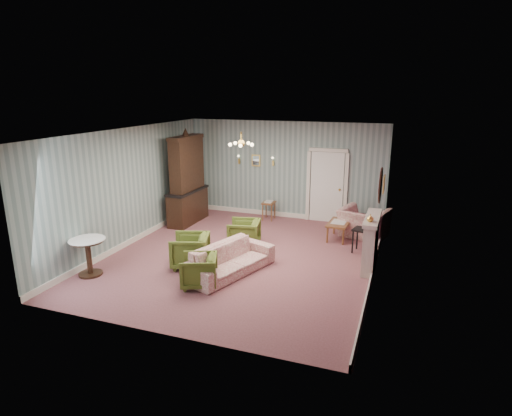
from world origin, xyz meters
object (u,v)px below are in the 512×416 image
at_px(olive_chair_c, 244,232).
at_px(olive_chair_b, 190,249).
at_px(dresser, 187,177).
at_px(pedestal_table, 89,257).
at_px(sofa_chintz, 230,255).
at_px(wingback_chair, 364,218).
at_px(olive_chair_a, 199,269).
at_px(fireplace, 371,242).
at_px(coffee_table, 339,230).
at_px(side_table_black, 361,241).

bearing_deg(olive_chair_c, olive_chair_b, -35.42).
bearing_deg(olive_chair_b, dresser, -169.33).
bearing_deg(pedestal_table, olive_chair_b, 32.33).
bearing_deg(dresser, olive_chair_b, -59.89).
bearing_deg(sofa_chintz, wingback_chair, -16.41).
distance_m(olive_chair_a, pedestal_table, 2.43).
relative_size(wingback_chair, fireplace, 0.83).
bearing_deg(coffee_table, pedestal_table, -138.54).
height_order(olive_chair_a, side_table_black, olive_chair_a).
relative_size(dresser, coffee_table, 2.94).
distance_m(olive_chair_a, fireplace, 3.77).
distance_m(wingback_chair, coffee_table, 0.77).
bearing_deg(sofa_chintz, coffee_table, -12.51).
bearing_deg(fireplace, sofa_chintz, -154.23).
height_order(olive_chair_b, coffee_table, olive_chair_b).
xyz_separation_m(olive_chair_a, wingback_chair, (2.75, 4.14, 0.16)).
height_order(olive_chair_b, pedestal_table, same).
bearing_deg(wingback_chair, pedestal_table, 57.29).
bearing_deg(olive_chair_a, sofa_chintz, 134.93).
distance_m(olive_chair_a, side_table_black, 4.08).
relative_size(olive_chair_a, wingback_chair, 0.61).
xyz_separation_m(wingback_chair, dresser, (-5.00, -0.41, 0.84)).
distance_m(sofa_chintz, side_table_black, 3.29).
xyz_separation_m(dresser, fireplace, (5.35, -1.61, -0.77)).
distance_m(side_table_black, pedestal_table, 6.16).
distance_m(fireplace, side_table_black, 0.90).
relative_size(olive_chair_b, side_table_black, 1.34).
xyz_separation_m(sofa_chintz, pedestal_table, (-2.74, -1.09, -0.01)).
relative_size(side_table_black, pedestal_table, 0.74).
xyz_separation_m(sofa_chintz, side_table_black, (2.49, 2.15, -0.11)).
bearing_deg(pedestal_table, dresser, 87.78).
height_order(olive_chair_c, side_table_black, olive_chair_c).
bearing_deg(wingback_chair, dresser, 21.21).
height_order(olive_chair_c, fireplace, fireplace).
xyz_separation_m(olive_chair_c, pedestal_table, (-2.45, -2.66, 0.02)).
distance_m(dresser, side_table_black, 5.25).
distance_m(olive_chair_b, dresser, 3.46).
relative_size(sofa_chintz, coffee_table, 2.31).
bearing_deg(fireplace, olive_chair_b, -160.74).
xyz_separation_m(olive_chair_a, coffee_table, (2.16, 3.73, -0.12)).
xyz_separation_m(olive_chair_b, dresser, (-1.62, 2.91, 0.94)).
bearing_deg(dresser, sofa_chintz, -47.68).
height_order(dresser, pedestal_table, dresser).
relative_size(dresser, pedestal_table, 3.35).
height_order(olive_chair_a, pedestal_table, pedestal_table).
relative_size(fireplace, side_table_black, 2.34).
distance_m(sofa_chintz, coffee_table, 3.47).
height_order(olive_chair_b, fireplace, fireplace).
bearing_deg(coffee_table, fireplace, -59.57).
xyz_separation_m(olive_chair_c, fireplace, (3.06, -0.23, 0.20)).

